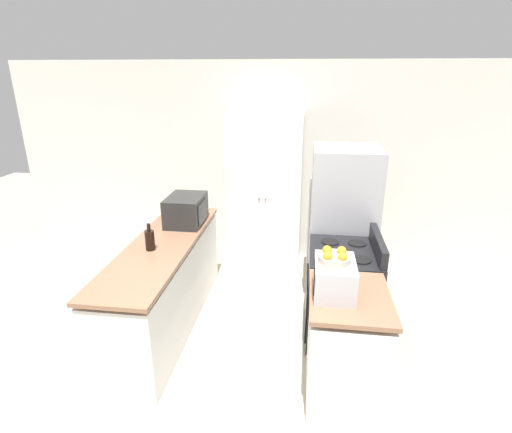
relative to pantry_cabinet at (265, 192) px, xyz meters
The scene contains 11 objects.
ground_plane 2.94m from the pantry_cabinet, 89.31° to the right, with size 14.00×14.00×0.00m, color #A89E89.
wall_back 0.43m from the pantry_cabinet, 83.40° to the left, with size 7.00×0.06×2.60m.
counter_left 1.86m from the pantry_cabinet, 117.84° to the right, with size 0.60×2.20×0.90m.
counter_right 2.52m from the pantry_cabinet, 68.60° to the right, with size 0.60×0.76×0.90m.
pantry_cabinet is the anchor object (origin of this frame).
stove 1.84m from the pantry_cabinet, 58.66° to the right, with size 0.66×0.76×1.06m.
refrigerator 1.20m from the pantry_cabinet, 37.84° to the right, with size 0.73×0.71×1.72m.
microwave 1.25m from the pantry_cabinet, 126.67° to the right, with size 0.38×0.50×0.31m.
wine_bottle 1.92m from the pantry_cabinet, 117.10° to the right, with size 0.09×0.09×0.26m.
toaster_oven 2.40m from the pantry_cabinet, 71.25° to the right, with size 0.30×0.41×0.25m.
fruit_bowl 2.39m from the pantry_cabinet, 71.38° to the right, with size 0.24×0.24×0.10m.
Camera 1 is at (0.51, -2.16, 2.46)m, focal length 28.00 mm.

